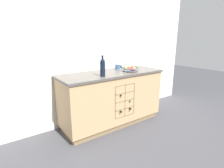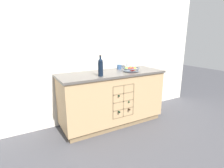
{
  "view_description": "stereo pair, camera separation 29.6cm",
  "coord_description": "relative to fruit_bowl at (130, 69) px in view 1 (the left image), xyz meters",
  "views": [
    {
      "loc": [
        -1.66,
        -2.34,
        1.47
      ],
      "look_at": [
        0.0,
        0.0,
        0.71
      ],
      "focal_mm": 28.0,
      "sensor_mm": 36.0,
      "label": 1
    },
    {
      "loc": [
        -1.41,
        -2.49,
        1.47
      ],
      "look_at": [
        0.0,
        0.0,
        0.71
      ],
      "focal_mm": 28.0,
      "sensor_mm": 36.0,
      "label": 2
    }
  ],
  "objects": [
    {
      "name": "fruit_bowl",
      "position": [
        0.0,
        0.0,
        0.0
      ],
      "size": [
        0.29,
        0.29,
        0.08
      ],
      "color": "#4C5666",
      "rests_on": "kitchen_island"
    },
    {
      "name": "white_pitcher",
      "position": [
        0.14,
        0.27,
        0.05
      ],
      "size": [
        0.16,
        0.1,
        0.18
      ],
      "color": "white",
      "rests_on": "kitchen_island"
    },
    {
      "name": "standing_wine_bottle",
      "position": [
        -0.62,
        -0.09,
        0.1
      ],
      "size": [
        0.08,
        0.08,
        0.31
      ],
      "color": "black",
      "rests_on": "kitchen_island"
    },
    {
      "name": "kitchen_island",
      "position": [
        -0.32,
        0.09,
        -0.49
      ],
      "size": [
        1.8,
        0.68,
        0.92
      ],
      "color": "olive",
      "rests_on": "ground_plane"
    },
    {
      "name": "back_wall",
      "position": [
        -0.32,
        0.47,
        0.32
      ],
      "size": [
        4.4,
        0.06,
        2.55
      ],
      "primitive_type": "cube",
      "color": "silver",
      "rests_on": "ground_plane"
    },
    {
      "name": "ground_plane",
      "position": [
        -0.32,
        0.09,
        -0.96
      ],
      "size": [
        14.0,
        14.0,
        0.0
      ],
      "primitive_type": "plane",
      "color": "#424247"
    },
    {
      "name": "ceramic_mug",
      "position": [
        -0.06,
        0.29,
        0.0
      ],
      "size": [
        0.12,
        0.08,
        0.09
      ],
      "color": "#385684",
      "rests_on": "kitchen_island"
    }
  ]
}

